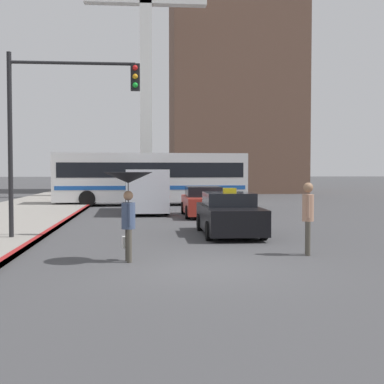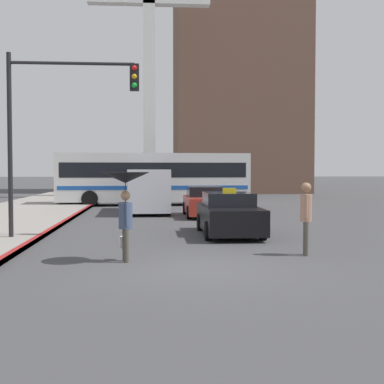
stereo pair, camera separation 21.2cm
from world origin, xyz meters
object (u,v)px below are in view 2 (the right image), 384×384
at_px(taxi, 229,215).
at_px(monument_cross, 149,42).
at_px(pedestrian_man, 306,212).
at_px(sedan_red, 205,202).
at_px(traffic_light, 62,110).
at_px(city_bus, 153,176).
at_px(pedestrian_with_umbrella, 125,188).
at_px(ambulance_van, 148,189).

height_order(taxi, monument_cross, monument_cross).
xyz_separation_m(pedestrian_man, monument_cross, (-4.04, 27.76, 10.77)).
bearing_deg(sedan_red, traffic_light, 57.94).
relative_size(sedan_red, monument_cross, 0.21).
xyz_separation_m(city_bus, pedestrian_with_umbrella, (-0.75, -20.19, -0.01)).
height_order(pedestrian_man, monument_cross, monument_cross).
xyz_separation_m(taxi, sedan_red, (-0.09, 7.10, -0.02)).
height_order(city_bus, monument_cross, monument_cross).
xyz_separation_m(city_bus, traffic_light, (-2.82, -16.38, 2.22)).
bearing_deg(taxi, pedestrian_with_umbrella, 57.30).
xyz_separation_m(taxi, city_bus, (-2.47, 15.18, 1.10)).
xyz_separation_m(pedestrian_with_umbrella, pedestrian_man, (4.54, 0.61, -0.64)).
distance_m(taxi, city_bus, 15.42).
height_order(taxi, sedan_red, taxi).
relative_size(sedan_red, traffic_light, 0.77).
relative_size(pedestrian_man, monument_cross, 0.09).
bearing_deg(traffic_light, taxi, 12.77).
height_order(taxi, pedestrian_with_umbrella, pedestrian_with_umbrella).
xyz_separation_m(pedestrian_man, traffic_light, (-6.61, 3.20, 2.87)).
bearing_deg(pedestrian_man, pedestrian_with_umbrella, -69.47).
bearing_deg(city_bus, traffic_light, -12.56).
relative_size(ambulance_van, pedestrian_man, 3.14).
relative_size(ambulance_van, city_bus, 0.50).
distance_m(pedestrian_with_umbrella, traffic_light, 4.88).
relative_size(sedan_red, pedestrian_man, 2.35).
relative_size(taxi, ambulance_van, 0.75).
relative_size(taxi, pedestrian_with_umbrella, 2.05).
height_order(ambulance_van, monument_cross, monument_cross).
distance_m(taxi, pedestrian_man, 4.62).
relative_size(ambulance_van, pedestrian_with_umbrella, 2.74).
bearing_deg(sedan_red, taxi, 90.71).
bearing_deg(traffic_light, ambulance_van, 76.88).
bearing_deg(pedestrian_man, traffic_light, -102.93).
distance_m(city_bus, traffic_light, 16.76).
xyz_separation_m(sedan_red, traffic_light, (-5.20, -8.30, 3.34)).
relative_size(taxi, sedan_red, 1.00).
bearing_deg(ambulance_van, pedestrian_man, 104.61).
distance_m(sedan_red, monument_cross, 19.94).
distance_m(sedan_red, pedestrian_with_umbrella, 12.55).
bearing_deg(taxi, traffic_light, 12.77).
bearing_deg(ambulance_van, monument_cross, -92.03).
relative_size(city_bus, traffic_light, 2.06).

